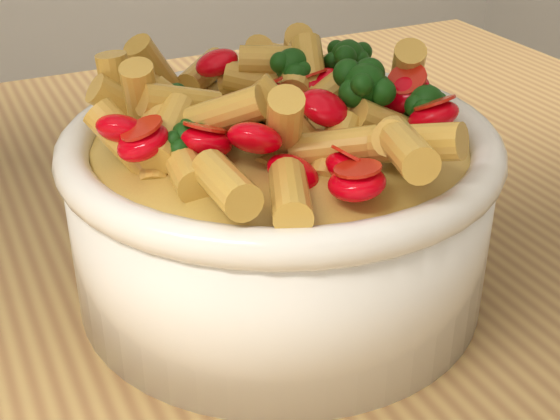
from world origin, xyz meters
name	(u,v)px	position (x,y,z in m)	size (l,w,h in m)	color
table	(86,402)	(0.00, 0.00, 0.80)	(1.20, 0.80, 0.90)	#AB8449
serving_bowl	(280,208)	(0.12, -0.06, 0.95)	(0.25, 0.25, 0.11)	white
pasta_salad	(280,101)	(0.12, -0.06, 1.02)	(0.20, 0.20, 0.04)	gold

